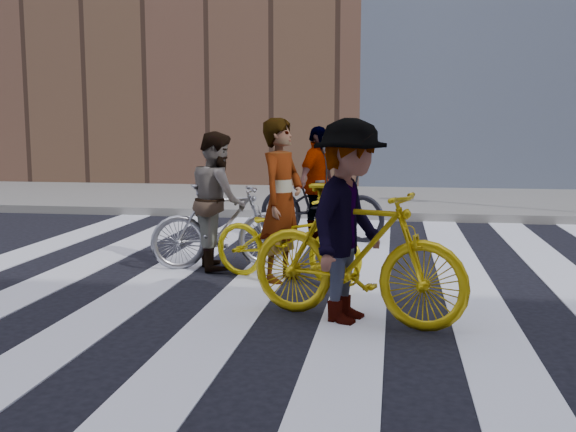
% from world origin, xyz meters
% --- Properties ---
extents(ground, '(100.00, 100.00, 0.00)m').
position_xyz_m(ground, '(0.00, 0.00, 0.00)').
color(ground, black).
rests_on(ground, ground).
extents(sidewalk_far, '(100.00, 5.00, 0.15)m').
position_xyz_m(sidewalk_far, '(0.00, 7.50, 0.07)').
color(sidewalk_far, slate).
rests_on(sidewalk_far, ground).
extents(zebra_crosswalk, '(8.25, 10.00, 0.01)m').
position_xyz_m(zebra_crosswalk, '(0.00, 0.00, 0.01)').
color(zebra_crosswalk, white).
rests_on(zebra_crosswalk, ground).
extents(bike_yellow_left, '(1.86, 1.17, 0.92)m').
position_xyz_m(bike_yellow_left, '(-0.25, 0.22, 0.46)').
color(bike_yellow_left, yellow).
rests_on(bike_yellow_left, ground).
extents(bike_silver_mid, '(1.71, 1.09, 1.00)m').
position_xyz_m(bike_silver_mid, '(-1.10, 0.79, 0.50)').
color(bike_silver_mid, '#93949C').
rests_on(bike_silver_mid, ground).
extents(bike_yellow_right, '(2.03, 1.17, 1.18)m').
position_xyz_m(bike_yellow_right, '(0.56, -1.17, 0.59)').
color(bike_yellow_right, '#C9A50B').
rests_on(bike_yellow_right, ground).
extents(bike_dark_rear, '(2.14, 1.37, 1.06)m').
position_xyz_m(bike_dark_rear, '(-0.19, 3.00, 0.53)').
color(bike_dark_rear, black).
rests_on(bike_dark_rear, ground).
extents(rider_left, '(0.61, 0.74, 1.74)m').
position_xyz_m(rider_left, '(-0.30, 0.22, 0.87)').
color(rider_left, slate).
rests_on(rider_left, ground).
extents(rider_mid, '(0.86, 0.95, 1.60)m').
position_xyz_m(rider_mid, '(-1.15, 0.79, 0.80)').
color(rider_mid, slate).
rests_on(rider_mid, ground).
extents(rider_right, '(0.98, 1.27, 1.73)m').
position_xyz_m(rider_right, '(0.51, -1.17, 0.86)').
color(rider_right, slate).
rests_on(rider_right, ground).
extents(rider_rear, '(0.72, 1.05, 1.65)m').
position_xyz_m(rider_rear, '(-0.24, 3.00, 0.83)').
color(rider_rear, slate).
rests_on(rider_rear, ground).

